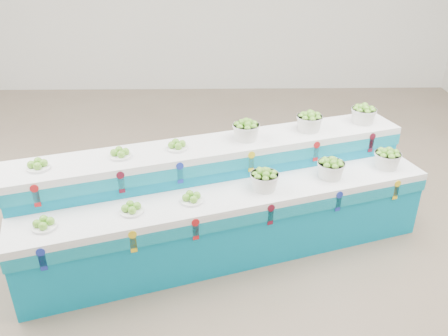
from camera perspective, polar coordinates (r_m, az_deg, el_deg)
The scene contains 14 objects.
ground at distance 4.93m, azimuth -6.22°, elevation -8.72°, with size 10.00×10.00×0.00m, color #705D4A.
display_stand at distance 4.57m, azimuth -0.00°, elevation -4.00°, with size 3.96×1.02×1.02m, color #0684AC, non-canonical shape.
plate_lower_left at distance 4.07m, azimuth -21.27°, elevation -6.31°, with size 0.21×0.21×0.09m, color white.
plate_lower_mid at distance 4.06m, azimuth -11.33°, elevation -4.79°, with size 0.21×0.21×0.09m, color white.
plate_lower_right at distance 4.14m, azimuth -4.01°, elevation -3.58°, with size 0.21×0.21×0.09m, color white.
basket_lower_left at distance 4.32m, azimuth 4.99°, elevation -1.39°, with size 0.27×0.27×0.20m, color silver, non-canonical shape.
basket_lower_mid at distance 4.62m, azimuth 12.98°, elevation 0.01°, with size 0.27×0.27×0.20m, color silver, non-canonical shape.
basket_lower_right at distance 4.97m, azimuth 19.43°, elevation 1.14°, with size 0.27×0.27×0.20m, color silver, non-canonical shape.
plate_upper_left at distance 4.35m, azimuth -21.93°, elevation 0.46°, with size 0.21×0.21×0.09m, color white.
plate_upper_mid at distance 4.35m, azimuth -12.68°, elevation 1.87°, with size 0.21×0.21×0.09m, color white.
plate_upper_right at distance 4.42m, azimuth -5.82°, elevation 2.89°, with size 0.21×0.21×0.09m, color white.
basket_upper_left at distance 4.59m, azimuth 2.71°, elevation 4.71°, with size 0.27×0.27×0.20m, color silver, non-canonical shape.
basket_upper_mid at distance 4.88m, azimuth 10.44°, elevation 5.68°, with size 0.27×0.27×0.20m, color silver, non-canonical shape.
basket_upper_right at distance 5.21m, azimuth 16.77°, elevation 6.40°, with size 0.27×0.27×0.20m, color silver, non-canonical shape.
Camera 1 is at (0.46, -3.94, 2.92)m, focal length 37.21 mm.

